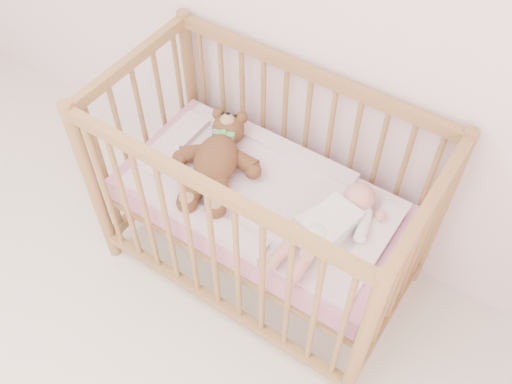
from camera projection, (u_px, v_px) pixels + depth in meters
The scene contains 5 objects.
crib at pixel (262, 202), 2.44m from camera, with size 1.36×0.76×1.00m, color olive, non-canonical shape.
mattress at pixel (262, 204), 2.45m from camera, with size 1.22×0.62×0.13m, color #C97D99.
blanket at pixel (263, 193), 2.39m from camera, with size 1.10×0.58×0.06m, color #D492AD, non-canonical shape.
baby at pixel (332, 222), 2.21m from camera, with size 0.28×0.58×0.14m, color white, non-canonical shape.
teddy_bear at pixel (216, 161), 2.39m from camera, with size 0.40×0.58×0.16m, color brown, non-canonical shape.
Camera 1 is at (1.22, 0.34, 2.43)m, focal length 40.00 mm.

